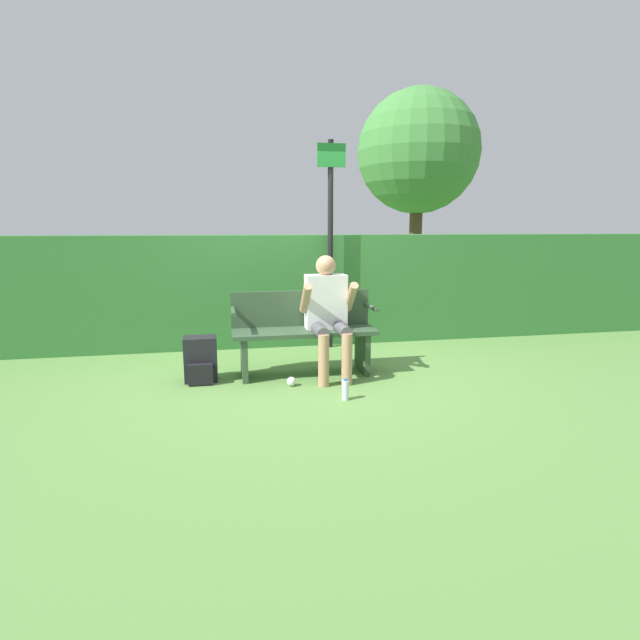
% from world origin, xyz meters
% --- Properties ---
extents(ground_plane, '(40.00, 40.00, 0.00)m').
position_xyz_m(ground_plane, '(0.00, 0.00, 0.00)').
color(ground_plane, '#5B8942').
extents(hedge_back, '(12.00, 0.58, 1.47)m').
position_xyz_m(hedge_back, '(0.00, 1.58, 0.74)').
color(hedge_back, '#337033').
rests_on(hedge_back, ground).
extents(park_bench, '(1.53, 0.49, 0.89)m').
position_xyz_m(park_bench, '(0.00, 0.06, 0.47)').
color(park_bench, '#334C33').
rests_on(park_bench, ground).
extents(person_seated, '(0.57, 0.64, 1.28)m').
position_xyz_m(person_seated, '(0.24, -0.06, 0.72)').
color(person_seated, silver).
rests_on(person_seated, ground).
extents(backpack, '(0.33, 0.32, 0.47)m').
position_xyz_m(backpack, '(-1.09, -0.02, 0.22)').
color(backpack, black).
rests_on(backpack, ground).
extents(water_bottle, '(0.06, 0.06, 0.20)m').
position_xyz_m(water_bottle, '(0.24, -0.87, 0.10)').
color(water_bottle, silver).
rests_on(water_bottle, ground).
extents(signpost, '(0.36, 0.09, 2.65)m').
position_xyz_m(signpost, '(0.54, 1.19, 1.51)').
color(signpost, black).
rests_on(signpost, ground).
extents(parked_car, '(1.80, 4.53, 1.33)m').
position_xyz_m(parked_car, '(-5.24, 10.38, 0.63)').
color(parked_car, black).
rests_on(parked_car, ground).
extents(tree, '(2.64, 2.64, 4.49)m').
position_xyz_m(tree, '(3.43, 5.50, 3.16)').
color(tree, '#4C3823').
rests_on(tree, ground).
extents(litter_crumple, '(0.09, 0.09, 0.09)m').
position_xyz_m(litter_crumple, '(-0.20, -0.37, 0.05)').
color(litter_crumple, silver).
rests_on(litter_crumple, ground).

